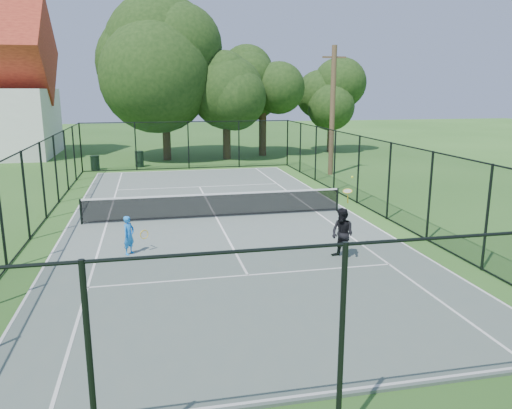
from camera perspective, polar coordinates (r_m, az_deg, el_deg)
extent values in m
plane|color=#316121|center=(19.55, -4.59, -1.63)|extent=(120.00, 120.00, 0.00)
cube|color=slate|center=(19.55, -4.59, -1.54)|extent=(11.00, 24.00, 0.06)
cylinder|color=black|center=(19.45, -19.38, -0.79)|extent=(0.08, 0.08, 0.95)
cylinder|color=black|center=(20.65, 9.27, 0.55)|extent=(0.08, 0.08, 0.95)
cube|color=black|center=(19.43, -4.61, -0.10)|extent=(10.00, 0.03, 0.88)
cube|color=white|center=(19.33, -4.64, 1.18)|extent=(10.00, 0.05, 0.06)
cylinder|color=#332114|center=(36.37, -10.22, 8.61)|extent=(0.56, 0.56, 4.55)
sphere|color=black|center=(36.32, -10.50, 15.43)|extent=(8.22, 8.22, 8.22)
cylinder|color=#332114|center=(36.34, -3.37, 7.63)|extent=(0.56, 0.56, 3.09)
sphere|color=black|center=(36.19, -3.43, 12.25)|extent=(5.54, 5.54, 5.54)
cylinder|color=#332114|center=(38.36, 0.76, 8.18)|extent=(0.56, 0.56, 3.43)
sphere|color=black|center=(38.23, 0.77, 12.78)|extent=(5.45, 5.45, 5.45)
cylinder|color=#332114|center=(41.19, 8.54, 7.97)|extent=(0.56, 0.56, 2.86)
sphere|color=black|center=(41.05, 8.67, 11.69)|extent=(4.99, 4.99, 4.99)
cylinder|color=black|center=(32.94, -17.92, 4.51)|extent=(0.54, 0.54, 0.86)
cylinder|color=black|center=(32.89, -17.97, 5.28)|extent=(0.58, 0.58, 0.05)
cylinder|color=black|center=(33.51, -13.19, 5.05)|extent=(0.54, 0.54, 0.99)
cylinder|color=black|center=(33.45, -13.23, 5.92)|extent=(0.58, 0.58, 0.05)
cylinder|color=#4C3823|center=(29.70, 8.73, 10.46)|extent=(0.30, 0.30, 7.38)
cube|color=#4C3823|center=(29.73, 8.93, 16.30)|extent=(1.40, 0.10, 0.10)
imported|color=blue|center=(15.48, -14.33, -3.43)|extent=(0.48, 0.52, 1.18)
torus|color=gold|center=(15.62, -12.66, -3.35)|extent=(0.27, 0.18, 0.29)
cylinder|color=silver|center=(15.62, -12.66, -3.35)|extent=(0.23, 0.15, 0.25)
imported|color=black|center=(14.78, 9.84, -3.33)|extent=(0.85, 0.92, 1.51)
torus|color=gold|center=(14.91, 10.42, 1.52)|extent=(0.30, 0.28, 0.14)
cylinder|color=silver|center=(14.91, 10.42, 1.52)|extent=(0.26, 0.24, 0.11)
sphere|color=#CCE526|center=(14.98, 10.94, 3.10)|extent=(0.07, 0.07, 0.07)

